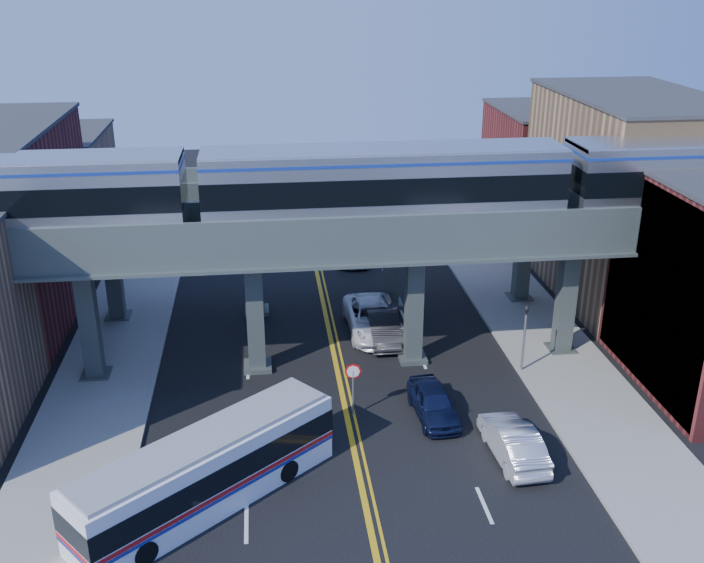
{
  "coord_description": "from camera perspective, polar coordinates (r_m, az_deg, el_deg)",
  "views": [
    {
      "loc": [
        -3.37,
        -27.66,
        19.12
      ],
      "look_at": [
        0.83,
        7.94,
        4.57
      ],
      "focal_mm": 40.0,
      "sensor_mm": 36.0,
      "label": 1
    }
  ],
  "objects": [
    {
      "name": "car_parked_curb",
      "position": [
        33.79,
        11.64,
        -11.33
      ],
      "size": [
        1.88,
        4.72,
        1.53
      ],
      "primitive_type": "imported",
      "rotation": [
        0.0,
        0.0,
        3.2
      ],
      "color": "#BCBCC1",
      "rests_on": "ground"
    },
    {
      "name": "mural_panel",
      "position": [
        39.12,
        21.11,
        -1.03
      ],
      "size": [
        0.1,
        9.5,
        9.5
      ],
      "primitive_type": "cube",
      "color": "teal",
      "rests_on": "ground"
    },
    {
      "name": "building_east_b",
      "position": [
        50.56,
        19.27,
        5.81
      ],
      "size": [
        8.0,
        14.0,
        12.0
      ],
      "primitive_type": "cube",
      "color": "#A47F55",
      "rests_on": "ground"
    },
    {
      "name": "transit_train",
      "position": [
        37.38,
        2.32,
        7.14
      ],
      "size": [
        52.68,
        3.31,
        3.86
      ],
      "color": "black",
      "rests_on": "elevated_viaduct_near"
    },
    {
      "name": "traffic_signal",
      "position": [
        39.67,
        12.45,
        -3.55
      ],
      "size": [
        0.15,
        0.18,
        4.1
      ],
      "color": "slate",
      "rests_on": "ground"
    },
    {
      "name": "ground",
      "position": [
        33.79,
        0.18,
        -12.37
      ],
      "size": [
        120.0,
        120.0,
        0.0
      ],
      "primitive_type": "plane",
      "color": "black",
      "rests_on": "ground"
    },
    {
      "name": "sidewalk_west",
      "position": [
        42.98,
        -16.97,
        -5.25
      ],
      "size": [
        5.0,
        70.0,
        0.16
      ],
      "primitive_type": "cube",
      "color": "gray",
      "rests_on": "ground"
    },
    {
      "name": "stop_sign",
      "position": [
        35.43,
        0.08,
        -7.25
      ],
      "size": [
        0.76,
        0.09,
        2.63
      ],
      "color": "slate",
      "rests_on": "ground"
    },
    {
      "name": "building_east_c",
      "position": [
        62.47,
        14.1,
        7.89
      ],
      "size": [
        8.0,
        10.0,
        9.0
      ],
      "primitive_type": "cube",
      "color": "maroon",
      "rests_on": "ground"
    },
    {
      "name": "elevated_viaduct_far",
      "position": [
        44.62,
        -2.13,
        5.61
      ],
      "size": [
        52.0,
        3.6,
        7.4
      ],
      "color": "#3C4643",
      "rests_on": "ground"
    },
    {
      "name": "car_lane_c",
      "position": [
        43.6,
        1.55,
        -2.69
      ],
      "size": [
        2.97,
        6.19,
        1.7
      ],
      "primitive_type": "imported",
      "rotation": [
        0.0,
        0.0,
        0.02
      ],
      "color": "white",
      "rests_on": "ground"
    },
    {
      "name": "building_west_c",
      "position": [
        60.56,
        -21.09,
        6.15
      ],
      "size": [
        8.0,
        10.0,
        8.0
      ],
      "primitive_type": "cube",
      "color": "#A47F55",
      "rests_on": "ground"
    },
    {
      "name": "sidewalk_east",
      "position": [
        44.74,
        13.41,
        -3.74
      ],
      "size": [
        5.0,
        70.0,
        0.16
      ],
      "primitive_type": "cube",
      "color": "gray",
      "rests_on": "ground"
    },
    {
      "name": "car_lane_d",
      "position": [
        54.6,
        0.16,
        2.46
      ],
      "size": [
        2.82,
        5.57,
        1.55
      ],
      "primitive_type": "imported",
      "rotation": [
        0.0,
        0.0,
        -0.12
      ],
      "color": "silver",
      "rests_on": "ground"
    },
    {
      "name": "transit_bus",
      "position": [
        30.76,
        -10.51,
        -13.42
      ],
      "size": [
        9.97,
        8.78,
        2.81
      ],
      "rotation": [
        0.0,
        0.0,
        0.69
      ],
      "color": "white",
      "rests_on": "ground"
    },
    {
      "name": "elevated_viaduct_near",
      "position": [
        37.99,
        -1.26,
        2.63
      ],
      "size": [
        52.0,
        3.6,
        7.4
      ],
      "color": "#3C4643",
      "rests_on": "ground"
    },
    {
      "name": "car_lane_a",
      "position": [
        36.03,
        5.95,
        -8.74
      ],
      "size": [
        1.99,
        4.37,
        1.45
      ],
      "primitive_type": "imported",
      "rotation": [
        0.0,
        0.0,
        0.07
      ],
      "color": "#0D1433",
      "rests_on": "ground"
    },
    {
      "name": "car_lane_b",
      "position": [
        42.85,
        2.28,
        -3.25
      ],
      "size": [
        1.72,
        4.81,
        1.58
      ],
      "primitive_type": "imported",
      "rotation": [
        0.0,
        0.0,
        -0.01
      ],
      "color": "#2E2D30",
      "rests_on": "ground"
    }
  ]
}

